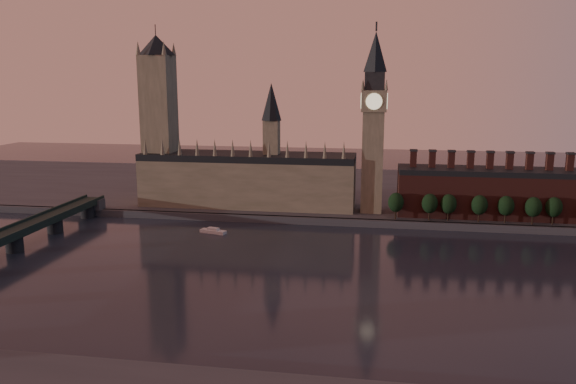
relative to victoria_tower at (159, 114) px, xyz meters
name	(u,v)px	position (x,y,z in m)	size (l,w,h in m)	color
ground	(341,283)	(120.00, -115.00, -59.09)	(900.00, 900.00, 0.00)	black
north_bank	(358,192)	(120.00, 63.04, -57.09)	(900.00, 182.00, 4.00)	#46464B
palace_of_westminster	(249,177)	(55.59, -0.09, -37.46)	(130.00, 30.30, 74.00)	gray
victoria_tower	(159,114)	(0.00, 0.00, 0.00)	(24.00, 24.00, 108.00)	gray
big_ben	(374,121)	(130.00, -5.00, -2.26)	(15.00, 15.00, 107.00)	gray
chimney_block	(497,192)	(200.00, -5.00, -41.27)	(110.00, 25.00, 37.00)	#542520
embankment_tree_0	(396,202)	(143.63, -21.35, -45.62)	(8.60, 8.60, 14.88)	black
embankment_tree_1	(430,203)	(161.81, -21.16, -45.62)	(8.60, 8.60, 14.88)	black
embankment_tree_2	(449,204)	(171.82, -20.88, -45.62)	(8.60, 8.60, 14.88)	black
embankment_tree_3	(479,205)	(187.98, -20.72, -45.62)	(8.60, 8.60, 14.88)	black
embankment_tree_4	(506,206)	(201.66, -20.54, -45.62)	(8.60, 8.60, 14.88)	black
embankment_tree_5	(533,207)	(215.39, -21.38, -45.62)	(8.60, 8.60, 14.88)	black
embankment_tree_6	(554,207)	(226.01, -20.08, -45.62)	(8.60, 8.60, 14.88)	black
river_boat	(213,231)	(48.02, -51.29, -57.99)	(14.88, 7.73, 2.86)	silver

